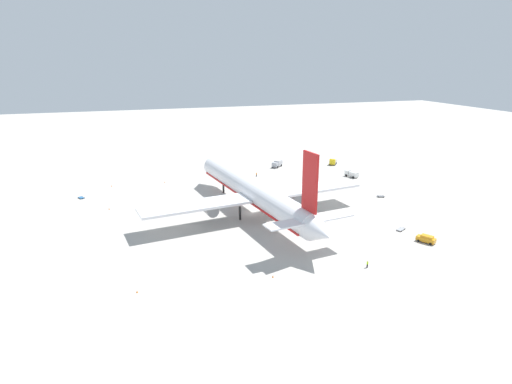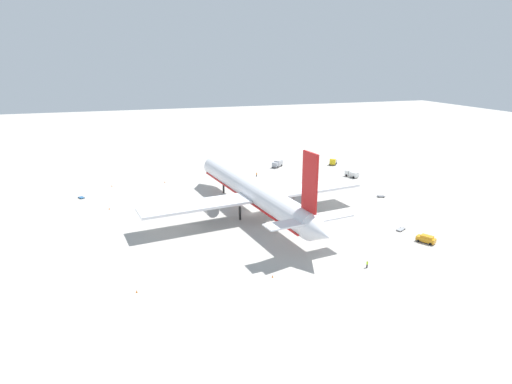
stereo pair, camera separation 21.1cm
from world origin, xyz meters
The scene contains 17 objects.
ground_plane centered at (0.00, 0.00, 0.00)m, with size 600.00×600.00×0.00m, color #ADA8A0.
airliner centered at (-1.25, -0.20, 7.38)m, with size 79.75×69.83×25.19m.
service_truck_0 centered at (49.41, -53.70, 1.41)m, with size 5.14×4.79×2.83m.
service_truck_1 centered at (53.15, -28.34, 1.52)m, with size 5.78×5.94×2.77m.
service_truck_2 centered at (28.04, -50.86, 1.38)m, with size 6.13×4.01×2.45m.
service_van centered at (-34.64, -36.41, 1.03)m, with size 5.00×4.00×1.97m.
baggage_cart_0 centered at (32.04, 51.02, 0.26)m, with size 2.89×2.30×0.40m.
baggage_cart_1 centered at (-25.57, -35.36, 0.27)m, with size 2.61×3.40×0.40m.
baggage_cart_2 centered at (1.90, -47.09, 0.27)m, with size 2.26×3.03×0.40m.
ground_worker_0 centered at (-42.15, -14.34, 0.86)m, with size 0.48×0.48×1.70m.
ground_worker_1 centered at (43.64, -39.46, 0.91)m, with size 0.55×0.55×1.78m.
ground_worker_2 centered at (40.44, -14.59, 0.90)m, with size 0.56×0.56×1.76m.
traffic_cone_0 centered at (42.69, 21.82, 0.28)m, with size 0.36×0.36×0.55m, color orange.
traffic_cone_1 centered at (43.39, 41.16, 0.28)m, with size 0.36×0.36×0.55m, color orange.
traffic_cone_2 centered at (-37.35, 36.15, 0.28)m, with size 0.36×0.36×0.55m, color orange.
traffic_cone_3 centered at (-39.84, 7.67, 0.28)m, with size 0.36×0.36×0.55m, color orange.
traffic_cone_4 centered at (17.17, 41.86, 0.28)m, with size 0.36×0.36×0.55m, color orange.
Camera 2 is at (-117.56, 36.42, 45.34)m, focal length 29.88 mm.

